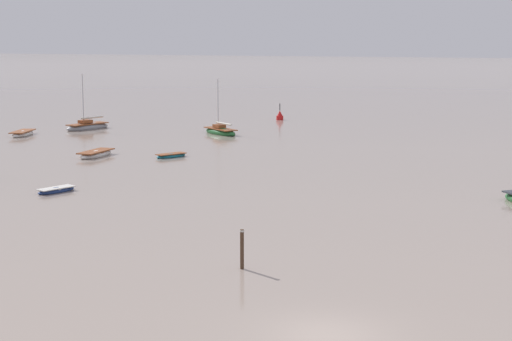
{
  "coord_description": "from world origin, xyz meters",
  "views": [
    {
      "loc": [
        7.72,
        -27.18,
        10.69
      ],
      "look_at": [
        -14.52,
        30.63,
        0.48
      ],
      "focal_mm": 57.21,
      "sensor_mm": 36.0,
      "label": 1
    }
  ],
  "objects_px": {
    "sailboat_moored_0": "(87,127)",
    "rowboat_moored_4": "(56,190)",
    "rowboat_moored_1": "(96,154)",
    "mooring_post_near": "(242,250)",
    "channel_buoy": "(280,116)",
    "sailboat_moored_3": "(221,132)",
    "rowboat_moored_5": "(23,134)",
    "rowboat_moored_3": "(171,156)"
  },
  "relations": [
    {
      "from": "sailboat_moored_0",
      "to": "rowboat_moored_4",
      "type": "distance_m",
      "value": 39.43
    },
    {
      "from": "sailboat_moored_0",
      "to": "rowboat_moored_1",
      "type": "xyz_separation_m",
      "value": [
        12.72,
        -18.5,
        -0.1
      ]
    },
    {
      "from": "rowboat_moored_1",
      "to": "rowboat_moored_4",
      "type": "distance_m",
      "value": 17.18
    },
    {
      "from": "rowboat_moored_1",
      "to": "mooring_post_near",
      "type": "relative_size",
      "value": 2.19
    },
    {
      "from": "mooring_post_near",
      "to": "rowboat_moored_4",
      "type": "bearing_deg",
      "value": 146.03
    },
    {
      "from": "mooring_post_near",
      "to": "channel_buoy",
      "type": "bearing_deg",
      "value": 107.93
    },
    {
      "from": "sailboat_moored_3",
      "to": "channel_buoy",
      "type": "xyz_separation_m",
      "value": [
        0.99,
        16.98,
        0.19
      ]
    },
    {
      "from": "rowboat_moored_5",
      "to": "channel_buoy",
      "type": "height_order",
      "value": "channel_buoy"
    },
    {
      "from": "rowboat_moored_3",
      "to": "sailboat_moored_3",
      "type": "bearing_deg",
      "value": -140.73
    },
    {
      "from": "mooring_post_near",
      "to": "sailboat_moored_3",
      "type": "bearing_deg",
      "value": 114.59
    },
    {
      "from": "rowboat_moored_3",
      "to": "rowboat_moored_5",
      "type": "distance_m",
      "value": 24.16
    },
    {
      "from": "sailboat_moored_3",
      "to": "mooring_post_near",
      "type": "distance_m",
      "value": 53.19
    },
    {
      "from": "sailboat_moored_0",
      "to": "rowboat_moored_1",
      "type": "relative_size",
      "value": 1.47
    },
    {
      "from": "sailboat_moored_3",
      "to": "channel_buoy",
      "type": "bearing_deg",
      "value": -57.45
    },
    {
      "from": "sailboat_moored_3",
      "to": "rowboat_moored_4",
      "type": "distance_m",
      "value": 35.59
    },
    {
      "from": "rowboat_moored_3",
      "to": "rowboat_moored_1",
      "type": "bearing_deg",
      "value": -43.77
    },
    {
      "from": "rowboat_moored_3",
      "to": "sailboat_moored_3",
      "type": "distance_m",
      "value": 17.96
    },
    {
      "from": "rowboat_moored_1",
      "to": "rowboat_moored_5",
      "type": "relative_size",
      "value": 0.94
    },
    {
      "from": "rowboat_moored_3",
      "to": "rowboat_moored_4",
      "type": "distance_m",
      "value": 17.74
    },
    {
      "from": "rowboat_moored_4",
      "to": "rowboat_moored_5",
      "type": "xyz_separation_m",
      "value": [
        -22.62,
        26.47,
        0.07
      ]
    },
    {
      "from": "rowboat_moored_3",
      "to": "sailboat_moored_3",
      "type": "xyz_separation_m",
      "value": [
        -2.88,
        17.73,
        0.15
      ]
    },
    {
      "from": "rowboat_moored_1",
      "to": "rowboat_moored_5",
      "type": "height_order",
      "value": "rowboat_moored_5"
    },
    {
      "from": "sailboat_moored_0",
      "to": "rowboat_moored_1",
      "type": "height_order",
      "value": "sailboat_moored_0"
    },
    {
      "from": "sailboat_moored_3",
      "to": "channel_buoy",
      "type": "distance_m",
      "value": 17.01
    },
    {
      "from": "sailboat_moored_3",
      "to": "channel_buoy",
      "type": "height_order",
      "value": "sailboat_moored_3"
    },
    {
      "from": "rowboat_moored_4",
      "to": "rowboat_moored_5",
      "type": "bearing_deg",
      "value": -119.42
    },
    {
      "from": "rowboat_moored_5",
      "to": "channel_buoy",
      "type": "xyz_separation_m",
      "value": [
        20.64,
        25.96,
        0.26
      ]
    },
    {
      "from": "rowboat_moored_3",
      "to": "rowboat_moored_4",
      "type": "height_order",
      "value": "rowboat_moored_3"
    },
    {
      "from": "channel_buoy",
      "to": "mooring_post_near",
      "type": "xyz_separation_m",
      "value": [
        21.14,
        -65.34,
        0.43
      ]
    },
    {
      "from": "rowboat_moored_1",
      "to": "rowboat_moored_3",
      "type": "bearing_deg",
      "value": 105.59
    },
    {
      "from": "rowboat_moored_4",
      "to": "mooring_post_near",
      "type": "distance_m",
      "value": 23.1
    },
    {
      "from": "rowboat_moored_3",
      "to": "rowboat_moored_4",
      "type": "xyz_separation_m",
      "value": [
        0.1,
        -17.74,
        -0.0
      ]
    },
    {
      "from": "rowboat_moored_1",
      "to": "mooring_post_near",
      "type": "height_order",
      "value": "mooring_post_near"
    },
    {
      "from": "sailboat_moored_3",
      "to": "rowboat_moored_4",
      "type": "relative_size",
      "value": 2.05
    },
    {
      "from": "sailboat_moored_3",
      "to": "mooring_post_near",
      "type": "xyz_separation_m",
      "value": [
        22.13,
        -48.36,
        0.61
      ]
    },
    {
      "from": "rowboat_moored_1",
      "to": "rowboat_moored_3",
      "type": "distance_m",
      "value": 6.87
    },
    {
      "from": "sailboat_moored_0",
      "to": "sailboat_moored_3",
      "type": "xyz_separation_m",
      "value": [
        16.43,
        1.14,
        -0.02
      ]
    },
    {
      "from": "rowboat_moored_3",
      "to": "channel_buoy",
      "type": "relative_size",
      "value": 1.35
    },
    {
      "from": "rowboat_moored_3",
      "to": "channel_buoy",
      "type": "bearing_deg",
      "value": -146.86
    },
    {
      "from": "rowboat_moored_5",
      "to": "mooring_post_near",
      "type": "relative_size",
      "value": 2.32
    },
    {
      "from": "rowboat_moored_5",
      "to": "mooring_post_near",
      "type": "bearing_deg",
      "value": -149.28
    },
    {
      "from": "rowboat_moored_3",
      "to": "channel_buoy",
      "type": "distance_m",
      "value": 34.75
    }
  ]
}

